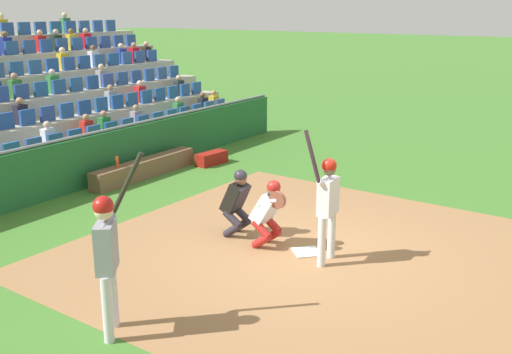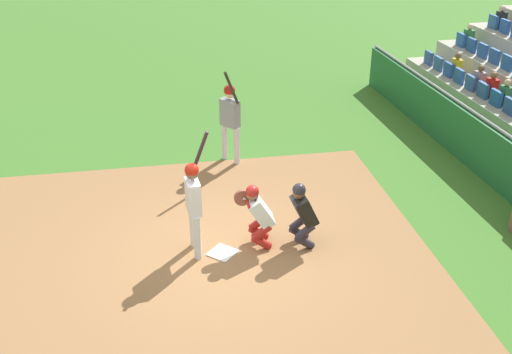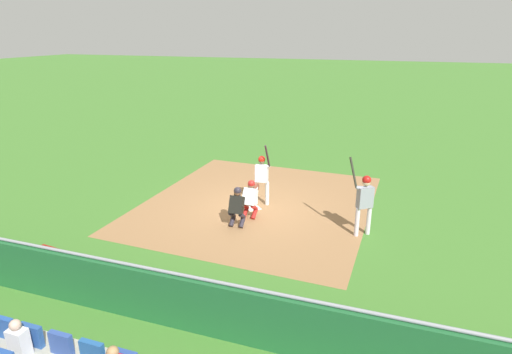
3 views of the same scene
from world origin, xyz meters
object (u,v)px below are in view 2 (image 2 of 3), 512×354
Objects in this scene: home_plate_umpire at (302,212)px; on_deck_batter at (230,114)px; batter_at_plate at (194,198)px; home_plate_marker at (222,253)px; catcher_crouching at (257,212)px.

on_deck_batter reaches higher than home_plate_umpire.
on_deck_batter reaches higher than batter_at_plate.
home_plate_marker is 0.34× the size of home_plate_umpire.
home_plate_marker is 3.96m from on_deck_batter.
batter_at_plate is 1.19m from catcher_crouching.
catcher_crouching is 0.80m from home_plate_umpire.
on_deck_batter is (3.55, -0.14, 0.47)m from catcher_crouching.
catcher_crouching reaches higher than home_plate_marker.
catcher_crouching is at bearing -77.48° from home_plate_marker.
home_plate_umpire reaches higher than catcher_crouching.
home_plate_umpire is 3.80m from on_deck_batter.
home_plate_umpire is 0.55× the size of on_deck_batter.
home_plate_umpire is (-0.18, -1.90, -0.40)m from batter_at_plate.
on_deck_batter is at bearing 9.88° from home_plate_umpire.
home_plate_umpire is at bearing -90.59° from home_plate_marker.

